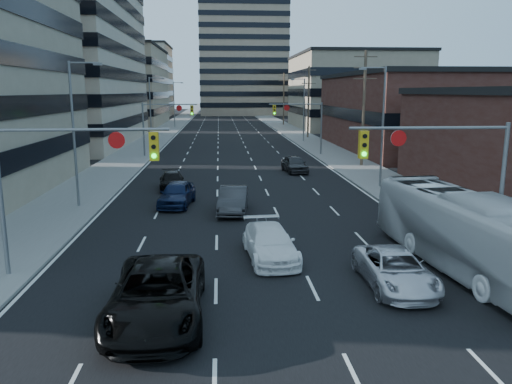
{
  "coord_description": "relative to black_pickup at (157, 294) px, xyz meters",
  "views": [
    {
      "loc": [
        -1.59,
        -11.36,
        7.23
      ],
      "look_at": [
        0.23,
        13.41,
        2.2
      ],
      "focal_mm": 35.0,
      "sensor_mm": 36.0,
      "label": 1
    }
  ],
  "objects": [
    {
      "name": "apartment_tower",
      "position": [
        9.64,
        146.24,
        28.12
      ],
      "size": [
        26.0,
        26.0,
        58.0
      ],
      "primitive_type": "cube",
      "color": "gray",
      "rests_on": "ground"
    },
    {
      "name": "streetlight_right_far",
      "position": [
        13.98,
        56.24,
        4.17
      ],
      "size": [
        2.03,
        0.22,
        9.0
      ],
      "color": "slate",
      "rests_on": "ground"
    },
    {
      "name": "bg_block_left",
      "position": [
        -24.36,
        136.24,
        9.12
      ],
      "size": [
        24.0,
        24.0,
        20.0
      ],
      "primitive_type": "cube",
      "color": "#ADA089",
      "rests_on": "ground"
    },
    {
      "name": "sedan_grey_center",
      "position": [
        2.84,
        14.39,
        -0.11
      ],
      "size": [
        2.08,
        4.84,
        1.55
      ],
      "primitive_type": "imported",
      "rotation": [
        0.0,
        0.0,
        -0.1
      ],
      "color": "#303032",
      "rests_on": "ground"
    },
    {
      "name": "signal_near_right",
      "position": [
        11.1,
        4.24,
        3.44
      ],
      "size": [
        6.59,
        0.33,
        6.0
      ],
      "color": "slate",
      "rests_on": "ground"
    },
    {
      "name": "sedan_grey_right",
      "position": [
        8.81,
        29.3,
        -0.12
      ],
      "size": [
        2.25,
        4.63,
        1.52
      ],
      "primitive_type": "imported",
      "rotation": [
        0.0,
        0.0,
        0.1
      ],
      "color": "#2F2F31",
      "rests_on": "ground"
    },
    {
      "name": "utility_pole_block",
      "position": [
        15.84,
        32.24,
        4.89
      ],
      "size": [
        2.2,
        0.28,
        11.0
      ],
      "color": "#4C3D2D",
      "rests_on": "ground"
    },
    {
      "name": "sidewalk_right",
      "position": [
        15.14,
        126.24,
        -0.81
      ],
      "size": [
        5.0,
        300.0,
        0.15
      ],
      "primitive_type": "cube",
      "color": "slate",
      "rests_on": "ground"
    },
    {
      "name": "ground",
      "position": [
        3.64,
        -3.76,
        -0.88
      ],
      "size": [
        400.0,
        400.0,
        0.0
      ],
      "primitive_type": "plane",
      "color": "black",
      "rests_on": "ground"
    },
    {
      "name": "streetlight_left_near",
      "position": [
        -6.7,
        16.24,
        4.17
      ],
      "size": [
        2.03,
        0.22,
        9.0
      ],
      "color": "slate",
      "rests_on": "ground"
    },
    {
      "name": "bg_block_right",
      "position": [
        35.64,
        126.24,
        5.12
      ],
      "size": [
        22.0,
        22.0,
        12.0
      ],
      "primitive_type": "cube",
      "color": "gray",
      "rests_on": "ground"
    },
    {
      "name": "storefront_right_mid",
      "position": [
        27.64,
        46.24,
        3.62
      ],
      "size": [
        20.0,
        30.0,
        9.0
      ],
      "primitive_type": "cube",
      "color": "#472119",
      "rests_on": "ground"
    },
    {
      "name": "signal_far_left",
      "position": [
        -4.04,
        41.24,
        3.42
      ],
      "size": [
        6.09,
        0.33,
        6.0
      ],
      "color": "slate",
      "rests_on": "ground"
    },
    {
      "name": "white_van",
      "position": [
        4.2,
        5.71,
        -0.17
      ],
      "size": [
        2.41,
        5.07,
        1.43
      ],
      "primitive_type": "imported",
      "rotation": [
        0.0,
        0.0,
        0.09
      ],
      "color": "white",
      "rests_on": "ground"
    },
    {
      "name": "transit_bus",
      "position": [
        12.04,
        3.73,
        0.73
      ],
      "size": [
        3.81,
        11.75,
        3.22
      ],
      "primitive_type": "imported",
      "rotation": [
        0.0,
        0.0,
        0.1
      ],
      "color": "silver",
      "rests_on": "ground"
    },
    {
      "name": "utility_pole_distant",
      "position": [
        15.84,
        92.24,
        4.89
      ],
      "size": [
        2.2,
        0.28,
        11.0
      ],
      "color": "#4C3D2D",
      "rests_on": "ground"
    },
    {
      "name": "signal_near_left",
      "position": [
        -3.81,
        4.24,
        3.44
      ],
      "size": [
        6.59,
        0.33,
        6.0
      ],
      "color": "slate",
      "rests_on": "ground"
    },
    {
      "name": "sedan_black_far",
      "position": [
        -1.56,
        22.02,
        -0.24
      ],
      "size": [
        2.23,
        4.59,
        1.29
      ],
      "primitive_type": "imported",
      "rotation": [
        0.0,
        0.0,
        0.1
      ],
      "color": "black",
      "rests_on": "ground"
    },
    {
      "name": "streetlight_right_near",
      "position": [
        13.98,
        21.24,
        4.17
      ],
      "size": [
        2.03,
        0.22,
        9.0
      ],
      "color": "slate",
      "rests_on": "ground"
    },
    {
      "name": "streetlight_left_mid",
      "position": [
        -6.7,
        51.24,
        4.17
      ],
      "size": [
        2.03,
        0.22,
        9.0
      ],
      "color": "slate",
      "rests_on": "ground"
    },
    {
      "name": "office_left_far",
      "position": [
        -20.36,
        96.24,
        7.12
      ],
      "size": [
        20.0,
        30.0,
        16.0
      ],
      "primitive_type": "cube",
      "color": "gray",
      "rests_on": "ground"
    },
    {
      "name": "streetlight_left_far",
      "position": [
        -6.7,
        86.24,
        4.17
      ],
      "size": [
        2.03,
        0.22,
        9.0
      ],
      "color": "slate",
      "rests_on": "ground"
    },
    {
      "name": "road_surface",
      "position": [
        3.64,
        126.24,
        -0.87
      ],
      "size": [
        18.0,
        300.0,
        0.02
      ],
      "primitive_type": "cube",
      "color": "black",
      "rests_on": "ground"
    },
    {
      "name": "office_right_far",
      "position": [
        28.64,
        84.24,
        6.12
      ],
      "size": [
        22.0,
        28.0,
        14.0
      ],
      "primitive_type": "cube",
      "color": "gray",
      "rests_on": "ground"
    },
    {
      "name": "sidewalk_left",
      "position": [
        -7.86,
        126.24,
        -0.81
      ],
      "size": [
        5.0,
        300.0,
        0.15
      ],
      "primitive_type": "cube",
      "color": "slate",
      "rests_on": "ground"
    },
    {
      "name": "office_left_mid",
      "position": [
        -23.36,
        56.24,
        13.12
      ],
      "size": [
        26.0,
        34.0,
        28.0
      ],
      "primitive_type": "cube",
      "color": "#ADA089",
      "rests_on": "ground"
    },
    {
      "name": "black_pickup",
      "position": [
        0.0,
        0.0,
        0.0
      ],
      "size": [
        3.01,
        6.39,
        1.77
      ],
      "primitive_type": "imported",
      "rotation": [
        0.0,
        0.0,
        0.01
      ],
      "color": "black",
      "rests_on": "ground"
    },
    {
      "name": "utility_pole_midblock",
      "position": [
        15.84,
        62.24,
        4.89
      ],
      "size": [
        2.2,
        0.28,
        11.0
      ],
      "color": "#4C3D2D",
      "rests_on": "ground"
    },
    {
      "name": "signal_far_right",
      "position": [
        11.33,
        41.24,
        3.42
      ],
      "size": [
        6.09,
        0.33,
        6.0
      ],
      "color": "slate",
      "rests_on": "ground"
    },
    {
      "name": "silver_suv",
      "position": [
        8.56,
        2.19,
        -0.21
      ],
      "size": [
        2.26,
        4.88,
        1.35
      ],
      "primitive_type": "imported",
      "rotation": [
        0.0,
        0.0,
        -0.0
      ],
      "color": "silver",
      "rests_on": "ground"
    },
    {
      "name": "sedan_blue",
      "position": [
        -0.72,
        16.41,
        -0.09
      ],
      "size": [
        2.46,
        4.84,
        1.58
      ],
      "primitive_type": "imported",
      "rotation": [
        0.0,
        0.0,
        -0.13
      ],
      "color": "#0D1837",
      "rests_on": "ground"
    }
  ]
}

